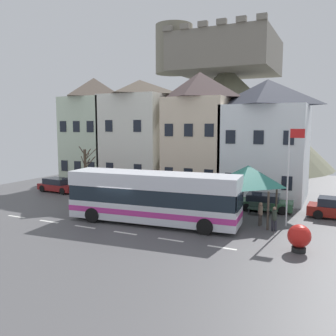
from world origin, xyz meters
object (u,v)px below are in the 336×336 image
at_px(public_bench, 259,208).
at_px(flagpole, 290,169).
at_px(townhouse_01, 140,134).
at_px(harbour_buoy, 299,237).
at_px(townhouse_02, 199,134).
at_px(parked_car_00, 59,185).
at_px(pedestrian_01, 260,213).
at_px(hilltop_castle, 225,112).
at_px(bus_shelter, 248,176).
at_px(bare_tree_00, 86,170).
at_px(pedestrian_00, 274,218).
at_px(transit_bus, 153,198).
at_px(townhouse_00, 95,132).
at_px(townhouse_03, 266,139).
at_px(parked_car_03, 121,189).
at_px(parked_car_01, 265,203).

height_order(public_bench, flagpole, flagpole).
relative_size(townhouse_01, harbour_buoy, 7.67).
height_order(townhouse_02, parked_car_00, townhouse_02).
bearing_deg(pedestrian_01, flagpole, 20.11).
bearing_deg(harbour_buoy, hilltop_castle, 112.04).
relative_size(bus_shelter, bare_tree_00, 0.82).
bearing_deg(townhouse_01, hilltop_castle, 84.50).
xyz_separation_m(pedestrian_00, bare_tree_00, (-17.01, 3.59, 1.56)).
relative_size(transit_bus, harbour_buoy, 8.07).
bearing_deg(harbour_buoy, bus_shelter, 127.65).
bearing_deg(public_bench, townhouse_01, 154.65).
bearing_deg(townhouse_00, pedestrian_00, -25.52).
bearing_deg(public_bench, transit_bus, -137.87).
bearing_deg(transit_bus, bare_tree_00, 146.40).
bearing_deg(townhouse_02, parked_car_00, -158.22).
bearing_deg(parked_car_00, pedestrian_00, -7.10).
xyz_separation_m(hilltop_castle, parked_car_00, (-8.11, -28.48, -7.81)).
relative_size(townhouse_00, parked_car_00, 2.67).
bearing_deg(bare_tree_00, public_bench, 0.22).
distance_m(townhouse_00, townhouse_03, 18.15).
bearing_deg(pedestrian_01, townhouse_01, 146.87).
relative_size(parked_car_03, harbour_buoy, 3.14).
bearing_deg(bare_tree_00, townhouse_00, 119.64).
relative_size(townhouse_00, bare_tree_00, 2.47).
xyz_separation_m(flagpole, harbour_buoy, (1.12, -4.59, -2.89)).
relative_size(hilltop_castle, transit_bus, 2.79).
bearing_deg(pedestrian_01, bare_tree_00, 170.26).
distance_m(pedestrian_00, public_bench, 4.00).
xyz_separation_m(townhouse_00, transit_bus, (13.09, -11.46, -4.00)).
height_order(townhouse_01, public_bench, townhouse_01).
bearing_deg(townhouse_01, transit_bus, -56.91).
bearing_deg(transit_bus, hilltop_castle, 94.00).
bearing_deg(parked_car_03, transit_bus, 139.03).
bearing_deg(flagpole, hilltop_castle, 113.18).
xyz_separation_m(townhouse_03, harbour_buoy, (4.16, -13.28, -4.38)).
xyz_separation_m(parked_car_03, pedestrian_00, (14.27, -5.09, 0.18)).
height_order(townhouse_01, pedestrian_01, townhouse_01).
bearing_deg(parked_car_03, public_bench, 177.24).
bearing_deg(parked_car_00, parked_car_03, 10.49).
height_order(townhouse_01, pedestrian_00, townhouse_01).
height_order(transit_bus, pedestrian_01, transit_bus).
distance_m(bus_shelter, harbour_buoy, 6.59).
distance_m(townhouse_03, flagpole, 9.32).
relative_size(townhouse_00, townhouse_03, 1.10).
height_order(parked_car_00, parked_car_01, parked_car_00).
height_order(transit_bus, parked_car_01, transit_bus).
distance_m(townhouse_03, hilltop_castle, 25.28).
bearing_deg(public_bench, bare_tree_00, -179.78).
bearing_deg(parked_car_01, harbour_buoy, -72.63).
bearing_deg(flagpole, bus_shelter, 173.40).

